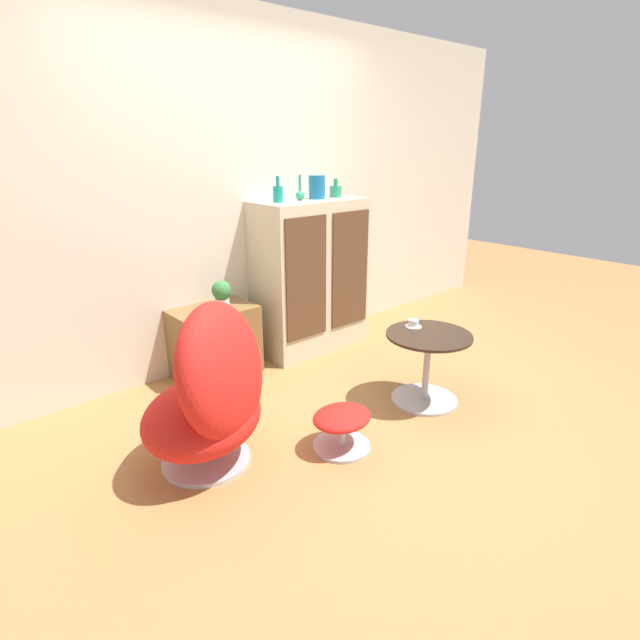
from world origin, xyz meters
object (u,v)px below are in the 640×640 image
(sideboard, at_px, (310,276))
(tv_console, at_px, (215,342))
(coffee_table, at_px, (427,363))
(egg_chair, at_px, (212,395))
(ottoman, at_px, (342,423))
(vase_inner_right, at_px, (317,187))
(teacup, at_px, (413,324))
(potted_plant, at_px, (222,292))
(vase_leftmost, at_px, (278,193))
(vase_rightmost, at_px, (336,191))
(vase_inner_left, at_px, (300,194))

(sideboard, distance_m, tv_console, 0.97)
(coffee_table, bearing_deg, sideboard, 87.71)
(egg_chair, bearing_deg, ottoman, -28.87)
(vase_inner_right, bearing_deg, tv_console, 177.76)
(tv_console, xyz_separation_m, teacup, (0.87, -1.15, 0.25))
(ottoman, relative_size, potted_plant, 1.82)
(coffee_table, xyz_separation_m, vase_leftmost, (-0.25, 1.27, 1.03))
(ottoman, xyz_separation_m, coffee_table, (0.81, 0.03, 0.12))
(vase_rightmost, distance_m, potted_plant, 1.28)
(ottoman, xyz_separation_m, vase_leftmost, (0.55, 1.30, 1.15))
(vase_inner_right, bearing_deg, vase_inner_left, 180.00)
(vase_inner_right, bearing_deg, coffee_table, -95.79)
(ottoman, bearing_deg, potted_plant, 88.04)
(vase_leftmost, bearing_deg, tv_console, 176.32)
(vase_inner_left, bearing_deg, vase_rightmost, -0.00)
(vase_leftmost, bearing_deg, egg_chair, -140.65)
(egg_chair, xyz_separation_m, teacup, (1.45, -0.15, 0.09))
(ottoman, bearing_deg, vase_inner_left, 59.51)
(ottoman, relative_size, vase_inner_left, 1.85)
(ottoman, height_order, vase_rightmost, vase_rightmost)
(vase_leftmost, distance_m, vase_inner_left, 0.21)
(coffee_table, relative_size, vase_rightmost, 3.84)
(sideboard, height_order, vase_inner_left, vase_inner_left)
(ottoman, xyz_separation_m, potted_plant, (0.05, 1.34, 0.47))
(vase_inner_left, relative_size, vase_inner_right, 1.05)
(sideboard, xyz_separation_m, vase_inner_left, (-0.09, 0.00, 0.67))
(egg_chair, bearing_deg, potted_plant, 56.47)
(ottoman, relative_size, vase_rightmost, 2.42)
(tv_console, height_order, coffee_table, tv_console)
(coffee_table, bearing_deg, vase_rightmost, 75.32)
(tv_console, distance_m, potted_plant, 0.38)
(sideboard, xyz_separation_m, ottoman, (-0.86, -1.30, -0.46))
(vase_inner_left, xyz_separation_m, potted_plant, (-0.72, 0.04, -0.66))
(ottoman, relative_size, vase_inner_right, 1.94)
(egg_chair, xyz_separation_m, vase_inner_right, (1.55, 0.96, 0.91))
(vase_inner_left, relative_size, teacup, 1.70)
(coffee_table, bearing_deg, vase_leftmost, 101.33)
(coffee_table, height_order, potted_plant, potted_plant)
(vase_leftmost, bearing_deg, teacup, -75.92)
(tv_console, bearing_deg, vase_rightmost, -1.85)
(tv_console, xyz_separation_m, vase_leftmost, (0.59, -0.04, 1.05))
(vase_rightmost, bearing_deg, sideboard, -179.21)
(ottoman, height_order, coffee_table, coffee_table)
(potted_plant, bearing_deg, egg_chair, -123.53)
(tv_console, relative_size, teacup, 5.36)
(vase_inner_left, xyz_separation_m, vase_inner_right, (0.17, -0.00, 0.04))
(tv_console, bearing_deg, sideboard, -2.68)
(tv_console, relative_size, vase_inner_right, 3.31)
(sideboard, relative_size, potted_plant, 6.40)
(tv_console, xyz_separation_m, vase_inner_right, (0.97, -0.04, 1.07))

